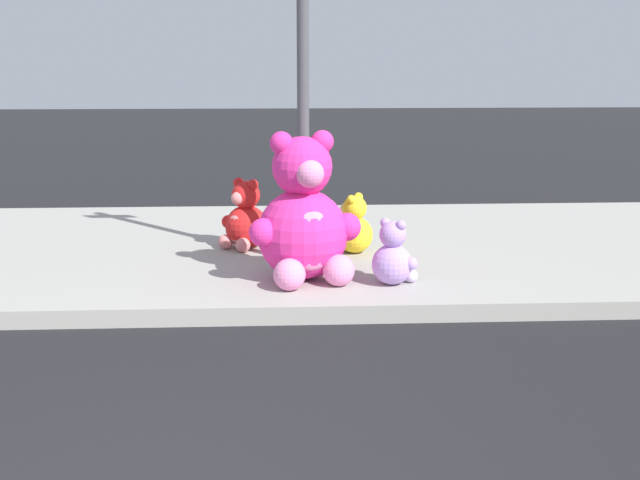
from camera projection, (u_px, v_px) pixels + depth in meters
name	position (u px, v px, depth m)	size (l,w,h in m)	color
sidewalk	(206.00, 251.00, 8.43)	(28.00, 4.40, 0.15)	#9E9B93
sign_pole	(303.00, 81.00, 7.30)	(0.56, 0.11, 3.20)	#4C4C51
plush_pink_large	(304.00, 221.00, 6.99)	(0.98, 0.92, 1.30)	#F22D93
plush_yellow	(353.00, 229.00, 8.02)	(0.43, 0.41, 0.60)	yellow
plush_red	(245.00, 220.00, 8.21)	(0.51, 0.51, 0.72)	red
plush_lavender	(393.00, 258.00, 6.91)	(0.41, 0.41, 0.57)	#B28CD8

